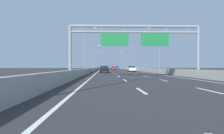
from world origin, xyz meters
name	(u,v)px	position (x,y,z in m)	size (l,w,h in m)	color
ground_plane	(112,70)	(0.00, 100.00, 0.00)	(260.00, 260.00, 0.00)	#2D2D30
lane_dash_left_1	(141,91)	(-1.80, 12.50, 0.01)	(0.16, 3.00, 0.01)	white
lane_dash_left_2	(125,80)	(-1.80, 21.50, 0.01)	(0.16, 3.00, 0.01)	white
lane_dash_left_3	(119,76)	(-1.80, 30.50, 0.01)	(0.16, 3.00, 0.01)	white
lane_dash_left_4	(115,74)	(-1.80, 39.50, 0.01)	(0.16, 3.00, 0.01)	white
lane_dash_left_5	(113,73)	(-1.80, 48.50, 0.01)	(0.16, 3.00, 0.01)	white
lane_dash_left_6	(112,72)	(-1.80, 57.50, 0.01)	(0.16, 3.00, 0.01)	white
lane_dash_left_7	(111,71)	(-1.80, 66.50, 0.01)	(0.16, 3.00, 0.01)	white
lane_dash_left_8	(110,70)	(-1.80, 75.50, 0.01)	(0.16, 3.00, 0.01)	white
lane_dash_left_9	(109,70)	(-1.80, 84.50, 0.01)	(0.16, 3.00, 0.01)	white
lane_dash_left_10	(109,70)	(-1.80, 93.50, 0.01)	(0.16, 3.00, 0.01)	white
lane_dash_left_11	(108,69)	(-1.80, 102.50, 0.01)	(0.16, 3.00, 0.01)	white
lane_dash_left_12	(108,69)	(-1.80, 111.50, 0.01)	(0.16, 3.00, 0.01)	white
lane_dash_left_13	(108,69)	(-1.80, 120.50, 0.01)	(0.16, 3.00, 0.01)	white
lane_dash_left_14	(107,69)	(-1.80, 129.50, 0.01)	(0.16, 3.00, 0.01)	white
lane_dash_left_15	(107,69)	(-1.80, 138.50, 0.01)	(0.16, 3.00, 0.01)	white
lane_dash_left_16	(107,69)	(-1.80, 147.50, 0.01)	(0.16, 3.00, 0.01)	white
lane_dash_left_17	(107,69)	(-1.80, 156.50, 0.01)	(0.16, 3.00, 0.01)	white
lane_dash_right_1	(208,90)	(1.80, 12.50, 0.01)	(0.16, 3.00, 0.01)	white
lane_dash_right_2	(163,80)	(1.80, 21.50, 0.01)	(0.16, 3.00, 0.01)	white
lane_dash_right_3	(145,76)	(1.80, 30.50, 0.01)	(0.16, 3.00, 0.01)	white
lane_dash_right_4	(136,74)	(1.80, 39.50, 0.01)	(0.16, 3.00, 0.01)	white
lane_dash_right_5	(130,73)	(1.80, 48.50, 0.01)	(0.16, 3.00, 0.01)	white
lane_dash_right_6	(126,72)	(1.80, 57.50, 0.01)	(0.16, 3.00, 0.01)	white
lane_dash_right_7	(123,71)	(1.80, 66.50, 0.01)	(0.16, 3.00, 0.01)	white
lane_dash_right_8	(120,70)	(1.80, 75.50, 0.01)	(0.16, 3.00, 0.01)	white
lane_dash_right_9	(119,70)	(1.80, 84.50, 0.01)	(0.16, 3.00, 0.01)	white
lane_dash_right_10	(117,70)	(1.80, 93.50, 0.01)	(0.16, 3.00, 0.01)	white
lane_dash_right_11	(116,69)	(1.80, 102.50, 0.01)	(0.16, 3.00, 0.01)	white
lane_dash_right_12	(115,69)	(1.80, 111.50, 0.01)	(0.16, 3.00, 0.01)	white
lane_dash_right_13	(114,69)	(1.80, 120.50, 0.01)	(0.16, 3.00, 0.01)	white
lane_dash_right_14	(113,69)	(1.80, 129.50, 0.01)	(0.16, 3.00, 0.01)	white
lane_dash_right_15	(113,69)	(1.80, 138.50, 0.01)	(0.16, 3.00, 0.01)	white
lane_dash_right_16	(112,69)	(1.80, 147.50, 0.01)	(0.16, 3.00, 0.01)	white
lane_dash_right_17	(112,69)	(1.80, 156.50, 0.01)	(0.16, 3.00, 0.01)	white
edge_line_left	(100,70)	(-5.25, 88.00, 0.01)	(0.16, 176.00, 0.01)	white
edge_line_right	(127,70)	(5.25, 88.00, 0.01)	(0.16, 176.00, 0.01)	white
barrier_left	(98,68)	(-6.90, 110.00, 0.47)	(0.45, 220.00, 0.95)	#9E9E99
barrier_right	(125,68)	(6.90, 110.00, 0.47)	(0.45, 220.00, 0.95)	#9E9E99
sign_gantry	(135,38)	(0.00, 27.69, 4.81)	(16.06, 0.36, 6.36)	gray
streetlamp_left_mid	(86,46)	(-7.47, 45.98, 5.40)	(2.58, 0.28, 9.50)	slate
streetlamp_right_mid	(159,47)	(7.47, 45.98, 5.40)	(2.58, 0.28, 9.50)	slate
streetlamp_left_far	(94,56)	(-7.47, 84.89, 5.40)	(2.58, 0.28, 9.50)	slate
streetlamp_right_far	(133,56)	(7.47, 84.89, 5.40)	(2.58, 0.28, 9.50)	slate
streetlamp_left_distant	(97,59)	(-7.47, 123.81, 5.40)	(2.58, 0.28, 9.50)	slate
streetlamp_right_distant	(124,59)	(7.47, 123.81, 5.40)	(2.58, 0.28, 9.50)	slate
red_car	(113,68)	(0.09, 93.72, 0.72)	(1.75, 4.65, 1.37)	red
white_car	(132,69)	(3.35, 57.70, 0.76)	(1.74, 4.36, 1.46)	silver
green_car	(104,68)	(-3.61, 135.70, 0.75)	(1.73, 4.28, 1.49)	#1E7A38
blue_car	(117,68)	(3.36, 118.77, 0.79)	(1.80, 4.35, 1.53)	#2347AD
yellow_car	(104,68)	(-3.85, 89.25, 0.77)	(1.79, 4.37, 1.53)	yellow
silver_car	(116,68)	(3.47, 133.16, 0.73)	(1.70, 4.37, 1.41)	#A8ADB2
black_car	(104,69)	(-3.67, 47.72, 0.76)	(1.87, 4.69, 1.47)	black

